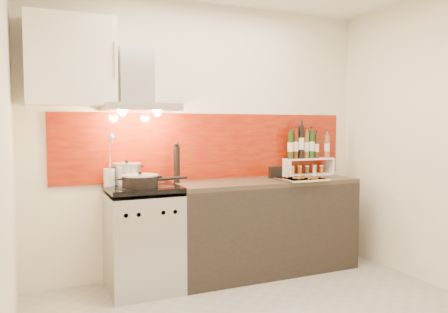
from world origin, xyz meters
name	(u,v)px	position (x,y,z in m)	size (l,w,h in m)	color
back_wall	(206,138)	(0.00, 1.40, 1.30)	(3.40, 0.02, 2.60)	silver
left_wall	(2,149)	(-1.70, 0.00, 1.30)	(0.02, 2.80, 2.60)	silver
backsplash	(211,146)	(0.05, 1.39, 1.22)	(3.00, 0.02, 0.64)	#770806
range_stove	(143,239)	(-0.70, 1.10, 0.44)	(0.60, 0.60, 0.91)	#B7B7BA
counter	(265,226)	(0.50, 1.10, 0.45)	(1.80, 0.60, 0.90)	black
range_hood	(138,89)	(-0.70, 1.24, 1.74)	(0.62, 0.50, 0.61)	#B7B7BA
upper_cabinet	(71,61)	(-1.25, 1.22, 1.95)	(0.70, 0.35, 0.72)	white
stock_pot	(127,173)	(-0.80, 1.25, 1.00)	(0.26, 0.26, 0.22)	#B7B7BA
saute_pan	(141,181)	(-0.73, 1.00, 0.96)	(0.59, 0.30, 0.14)	black
utensil_jar	(110,171)	(-0.96, 1.18, 1.03)	(0.10, 0.14, 0.45)	silver
pepper_mill	(177,163)	(-0.35, 1.23, 1.08)	(0.06, 0.06, 0.38)	black
step_shelf	(307,154)	(1.09, 1.26, 1.13)	(0.56, 0.15, 0.53)	white
caddy_box	(275,172)	(0.67, 1.19, 0.96)	(0.13, 0.06, 0.11)	black
baking_tray	(302,179)	(0.80, 0.91, 0.92)	(0.44, 0.34, 0.03)	silver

